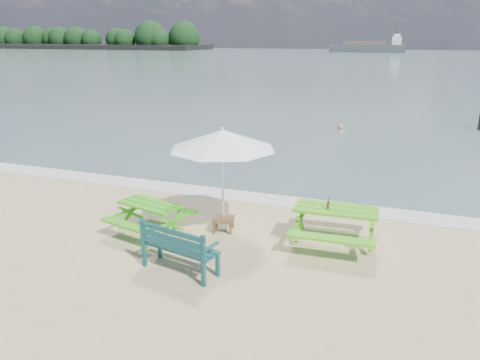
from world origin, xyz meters
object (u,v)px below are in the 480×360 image
(side_table, at_px, (223,224))
(picnic_table_left, at_px, (151,218))
(picnic_table_right, at_px, (335,227))
(beer_bottle, at_px, (328,205))
(park_bench, at_px, (180,257))
(patio_umbrella, at_px, (222,140))
(swimmer, at_px, (339,141))

(side_table, bearing_deg, picnic_table_left, -156.40)
(picnic_table_right, relative_size, beer_bottle, 8.57)
(park_bench, relative_size, side_table, 2.80)
(park_bench, relative_size, patio_umbrella, 0.56)
(beer_bottle, bearing_deg, patio_umbrella, -178.50)
(park_bench, height_order, side_table, park_bench)
(picnic_table_right, height_order, patio_umbrella, patio_umbrella)
(picnic_table_left, xyz_separation_m, picnic_table_right, (4.08, 0.82, 0.06))
(patio_umbrella, relative_size, swimmer, 1.74)
(picnic_table_left, xyz_separation_m, beer_bottle, (3.91, 0.73, 0.57))
(park_bench, distance_m, swimmer, 15.05)
(picnic_table_left, height_order, park_bench, park_bench)
(picnic_table_left, bearing_deg, swimmer, 80.66)
(beer_bottle, bearing_deg, swimmer, 97.44)
(picnic_table_right, relative_size, side_table, 3.48)
(picnic_table_left, height_order, patio_umbrella, patio_umbrella)
(picnic_table_left, distance_m, beer_bottle, 4.02)
(side_table, bearing_deg, patio_umbrella, 0.00)
(picnic_table_left, relative_size, patio_umbrella, 0.68)
(beer_bottle, bearing_deg, picnic_table_left, -169.43)
(beer_bottle, distance_m, swimmer, 13.04)
(picnic_table_left, xyz_separation_m, park_bench, (1.50, -1.43, -0.05))
(side_table, bearing_deg, beer_bottle, 1.50)
(side_table, xyz_separation_m, patio_umbrella, (0.00, 0.00, 2.01))
(swimmer, bearing_deg, side_table, -93.13)
(side_table, xyz_separation_m, beer_bottle, (2.38, 0.06, 0.75))
(picnic_table_right, relative_size, patio_umbrella, 0.70)
(picnic_table_left, xyz_separation_m, side_table, (1.53, 0.67, -0.18))
(beer_bottle, xyz_separation_m, swimmer, (-1.68, 12.86, -1.35))
(picnic_table_right, bearing_deg, beer_bottle, -151.24)
(picnic_table_left, bearing_deg, patio_umbrella, 23.60)
(side_table, distance_m, swimmer, 12.95)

